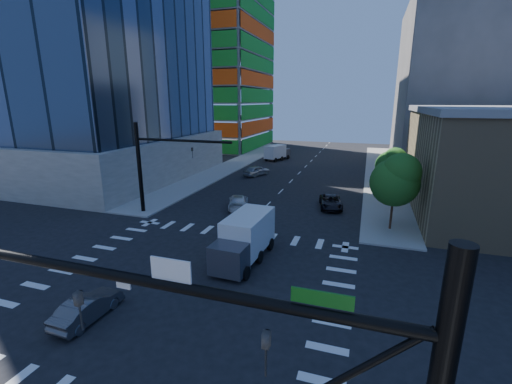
% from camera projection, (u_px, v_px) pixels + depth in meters
% --- Properties ---
extents(ground, '(160.00, 160.00, 0.00)m').
position_uv_depth(ground, '(187.00, 285.00, 21.38)').
color(ground, black).
rests_on(ground, ground).
extents(road_markings, '(20.00, 20.00, 0.01)m').
position_uv_depth(road_markings, '(187.00, 285.00, 21.38)').
color(road_markings, silver).
rests_on(road_markings, ground).
extents(sidewalk_ne, '(5.00, 60.00, 0.15)m').
position_uv_depth(sidewalk_ne, '(382.00, 173.00, 54.33)').
color(sidewalk_ne, '#999791').
rests_on(sidewalk_ne, ground).
extents(sidewalk_nw, '(5.00, 60.00, 0.15)m').
position_uv_depth(sidewalk_nw, '(235.00, 164.00, 61.84)').
color(sidewalk_nw, '#999791').
rests_on(sidewalk_nw, ground).
extents(construction_building, '(25.16, 34.50, 70.60)m').
position_uv_depth(construction_building, '(209.00, 41.00, 80.09)').
color(construction_building, slate).
rests_on(construction_building, ground).
extents(bg_building_ne, '(24.00, 30.00, 28.00)m').
position_uv_depth(bg_building_ne, '(474.00, 84.00, 60.14)').
color(bg_building_ne, '#605A56').
rests_on(bg_building_ne, ground).
extents(signal_mast_nw, '(10.20, 0.40, 9.00)m').
position_uv_depth(signal_mast_nw, '(152.00, 160.00, 33.52)').
color(signal_mast_nw, black).
rests_on(signal_mast_nw, sidewalk_nw).
extents(tree_south, '(4.16, 4.16, 6.82)m').
position_uv_depth(tree_south, '(397.00, 179.00, 29.14)').
color(tree_south, '#382316').
rests_on(tree_south, sidewalk_ne).
extents(tree_north, '(3.54, 3.52, 5.78)m').
position_uv_depth(tree_north, '(392.00, 164.00, 40.25)').
color(tree_north, '#382316').
rests_on(tree_north, sidewalk_ne).
extents(car_nb_far, '(3.08, 5.15, 1.34)m').
position_uv_depth(car_nb_far, '(331.00, 202.00, 36.62)').
color(car_nb_far, black).
rests_on(car_nb_far, ground).
extents(car_sb_near, '(3.52, 5.31, 1.43)m').
position_uv_depth(car_sb_near, '(238.00, 202.00, 36.60)').
color(car_sb_near, silver).
rests_on(car_sb_near, ground).
extents(car_sb_mid, '(3.62, 4.98, 1.58)m').
position_uv_depth(car_sb_mid, '(257.00, 171.00, 52.41)').
color(car_sb_mid, '#ADB0B5').
rests_on(car_sb_mid, ground).
extents(car_sb_cross, '(1.47, 4.04, 1.32)m').
position_uv_depth(car_sb_cross, '(88.00, 307.00, 17.96)').
color(car_sb_cross, '#47474C').
rests_on(car_sb_cross, ground).
extents(box_truck_near, '(2.92, 6.28, 3.23)m').
position_uv_depth(box_truck_near, '(243.00, 243.00, 24.20)').
color(box_truck_near, black).
rests_on(box_truck_near, ground).
extents(box_truck_far, '(4.01, 5.98, 2.89)m').
position_uv_depth(box_truck_far, '(278.00, 153.00, 66.14)').
color(box_truck_far, black).
rests_on(box_truck_far, ground).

